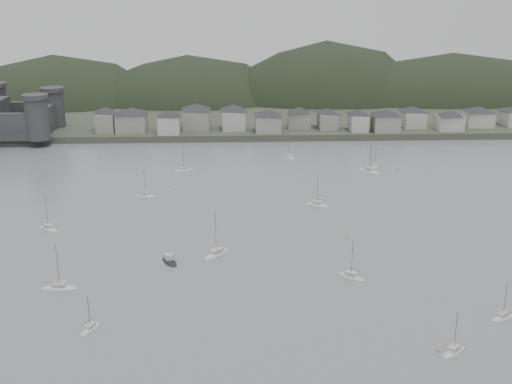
{
  "coord_description": "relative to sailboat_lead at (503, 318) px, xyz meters",
  "views": [
    {
      "loc": [
        -8.25,
        -115.96,
        66.08
      ],
      "look_at": [
        0.0,
        75.0,
        6.0
      ],
      "focal_mm": 45.18,
      "sensor_mm": 36.0,
      "label": 1
    }
  ],
  "objects": [
    {
      "name": "sailboat_lead",
      "position": [
        0.0,
        0.0,
        0.0
      ],
      "size": [
        6.56,
        4.37,
        8.63
      ],
      "rotation": [
        0.0,
        0.0,
        5.13
      ],
      "color": "silver",
      "rests_on": "ground"
    },
    {
      "name": "waterfront_town",
      "position": [
        1.57,
        180.33,
        8.47
      ],
      "size": [
        451.48,
        28.46,
        12.92
      ],
      "color": "gray",
      "rests_on": "far_shore_land"
    },
    {
      "name": "moored_fleet",
      "position": [
        -63.9,
        63.47,
        -0.01
      ],
      "size": [
        266.84,
        158.29,
        13.72
      ],
      "color": "silver",
      "rests_on": "ground"
    },
    {
      "name": "mooring_buoys",
      "position": [
        -43.18,
        63.65,
        -0.04
      ],
      "size": [
        171.56,
        138.22,
        0.7
      ],
      "color": "#B6753C",
      "rests_on": "ground"
    },
    {
      "name": "motor_launch_far",
      "position": [
        -72.76,
        32.58,
        0.11
      ],
      "size": [
        5.67,
        7.97,
        3.81
      ],
      "rotation": [
        0.0,
        0.0,
        3.58
      ],
      "color": "black",
      "rests_on": "ground"
    },
    {
      "name": "far_shore_land",
      "position": [
        -49.02,
        291.99,
        1.31
      ],
      "size": [
        900.0,
        250.0,
        3.0
      ],
      "primitive_type": "cube",
      "color": "#383D2D",
      "rests_on": "ground"
    },
    {
      "name": "forested_ridge",
      "position": [
        -44.19,
        266.39,
        -11.47
      ],
      "size": [
        851.55,
        103.94,
        102.57
      ],
      "color": "black",
      "rests_on": "ground"
    },
    {
      "name": "ground",
      "position": [
        -49.02,
        -3.01,
        -0.19
      ],
      "size": [
        900.0,
        900.0,
        0.0
      ],
      "primitive_type": "plane",
      "color": "slate",
      "rests_on": "ground"
    }
  ]
}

